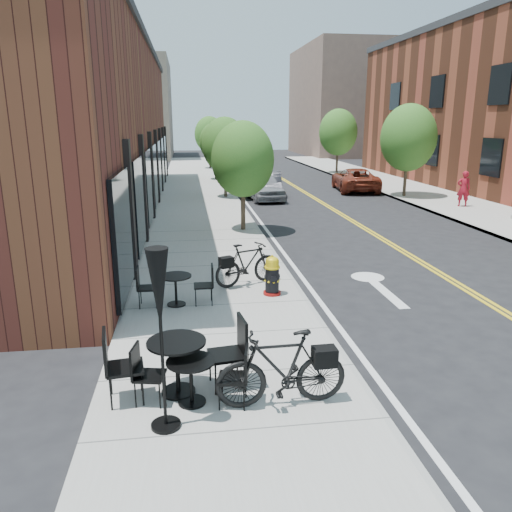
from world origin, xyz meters
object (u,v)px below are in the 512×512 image
fire_hydrant (272,276)px  parked_car_c (242,168)px  bicycle_left (282,369)px  parked_car_b (268,185)px  bicycle_right (247,264)px  patio_umbrella (159,302)px  bistro_set_a (191,375)px  pedestrian (464,189)px  bistro_set_c (176,286)px  parked_car_a (263,186)px  bistro_set_b (177,359)px  parked_car_far (355,180)px

fire_hydrant → parked_car_c: bearing=80.3°
bicycle_left → parked_car_c: size_ratio=0.39×
parked_car_b → bicycle_left: bearing=-90.6°
parked_car_b → parked_car_c: parked_car_c is taller
bicycle_left → bicycle_right: 5.26m
bicycle_left → parked_car_b: 19.83m
patio_umbrella → bistro_set_a: bearing=56.7°
bicycle_right → pedestrian: pedestrian is taller
bicycle_left → bistro_set_a: bicycle_left is taller
parked_car_b → parked_car_c: size_ratio=0.87×
bistro_set_c → bicycle_left: bearing=-69.4°
bicycle_left → parked_car_a: bearing=170.4°
bistro_set_b → patio_umbrella: (-0.15, -0.82, 1.17)m
fire_hydrant → patio_umbrella: 5.43m
pedestrian → parked_car_far: bearing=-48.5°
bistro_set_a → fire_hydrant: bearing=77.4°
fire_hydrant → parked_car_far: (7.71, 17.03, 0.09)m
bistro_set_c → parked_car_a: size_ratio=0.40×
bicycle_left → patio_umbrella: size_ratio=0.77×
fire_hydrant → bistro_set_a: fire_hydrant is taller
bistro_set_a → patio_umbrella: (-0.34, -0.52, 1.28)m
bicycle_right → parked_car_c: (2.55, 23.73, 0.04)m
bistro_set_b → bicycle_left: bearing=-28.1°
bistro_set_c → fire_hydrant: bearing=10.8°
bicycle_left → parked_car_a: parked_car_a is taller
parked_car_b → parked_car_c: 9.39m
parked_car_c → pedestrian: (8.52, -13.95, 0.25)m
fire_hydrant → parked_car_a: (2.03, 14.57, 0.12)m
bistro_set_b → pedestrian: bearing=40.9°
bicycle_right → parked_car_b: 14.62m
bicycle_left → parked_car_a: size_ratio=0.46×
bistro_set_b → parked_car_a: bearing=69.5°
bicycle_left → bistro_set_a: size_ratio=1.14×
bicycle_right → bistro_set_c: bearing=101.9°
bicycle_left → patio_umbrella: 1.97m
parked_car_a → patio_umbrella: bearing=-107.8°
patio_umbrella → parked_car_far: size_ratio=0.51×
bistro_set_b → bistro_set_c: bearing=83.2°
parked_car_far → bistro_set_a: bearing=73.0°
bistro_set_a → bistro_set_b: (-0.19, 0.30, 0.11)m
bicycle_left → patio_umbrella: (-1.56, -0.30, 1.16)m
parked_car_far → parked_car_b: bearing=26.8°
bistro_set_c → parked_car_c: parked_car_c is taller
parked_car_a → bicycle_right: bearing=-105.7°
pedestrian → bicycle_left: bearing=70.7°
patio_umbrella → parked_car_b: bearing=77.2°
parked_car_c → bistro_set_a: bearing=-101.2°
bicycle_right → parked_car_far: parked_car_far is taller
patio_umbrella → parked_car_b: 20.45m
bicycle_right → bicycle_left: bearing=155.4°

